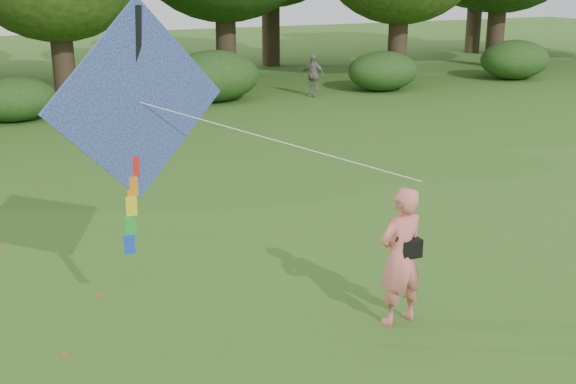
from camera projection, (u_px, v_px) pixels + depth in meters
name	position (u px, v px, depth m)	size (l,w,h in m)	color
ground	(423.00, 322.00, 10.10)	(100.00, 100.00, 0.00)	#265114
man_kite_flyer	(401.00, 257.00, 9.83)	(0.72, 0.47, 1.97)	#E6716C
bystander_right	(313.00, 75.00, 27.66)	(0.94, 0.39, 1.60)	gray
crossbody_bag	(409.00, 247.00, 9.82)	(0.43, 0.20, 0.74)	black
flying_kite	(138.00, 105.00, 8.92)	(4.69, 1.62, 3.27)	#222D97
shrub_band	(113.00, 86.00, 24.87)	(39.15, 3.22, 1.88)	#264919
fallen_leaves	(201.00, 214.00, 14.56)	(11.62, 9.48, 0.01)	brown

